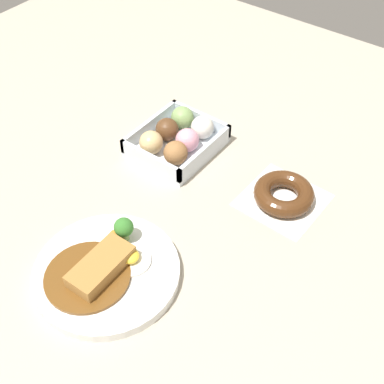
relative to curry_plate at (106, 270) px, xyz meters
name	(u,v)px	position (x,y,z in m)	size (l,w,h in m)	color
ground_plane	(136,199)	(-0.16, -0.08, -0.01)	(1.60, 1.60, 0.00)	#B2A893
curry_plate	(106,270)	(0.00, 0.00, 0.00)	(0.24, 0.24, 0.06)	white
donut_box	(177,138)	(-0.32, -0.10, 0.01)	(0.17, 0.15, 0.06)	silver
chocolate_ring_donut	(284,194)	(-0.32, 0.15, 0.00)	(0.15, 0.15, 0.03)	white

